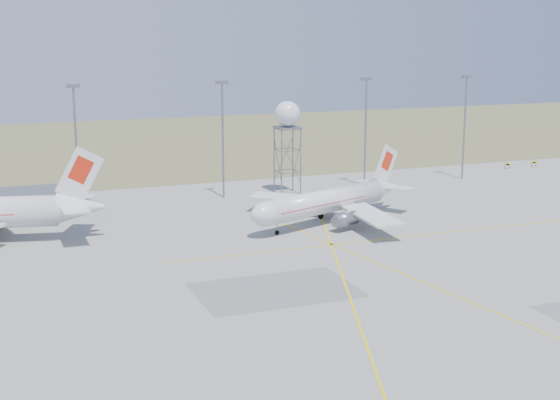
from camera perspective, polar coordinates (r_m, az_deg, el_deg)
name	(u,v)px	position (r m, az deg, el deg)	size (l,w,h in m)	color
ground	(505,310)	(85.79, 16.12, -7.75)	(400.00, 400.00, 0.00)	#A2A29C
grass_strip	(176,142)	(211.39, -7.61, 4.25)	(400.00, 120.00, 0.03)	#505A31
building_grey	(16,204)	(130.14, -18.73, -0.29)	(19.00, 10.00, 3.90)	gray
mast_a	(76,136)	(131.25, -14.72, 4.53)	(2.20, 0.50, 20.50)	slate
mast_b	(223,129)	(136.47, -4.22, 5.17)	(2.20, 0.50, 20.50)	slate
mast_c	(366,123)	(147.22, 6.29, 5.64)	(2.20, 0.50, 20.50)	slate
mast_d	(465,118)	(158.65, 13.37, 5.84)	(2.20, 0.50, 20.50)	slate
taxi_sign_near	(507,165)	(174.10, 16.29, 2.50)	(1.60, 0.17, 1.20)	black
taxi_sign_far	(534,163)	(178.45, 18.07, 2.61)	(1.60, 0.17, 1.20)	black
airliner_main	(327,202)	(118.89, 3.47, -0.13)	(30.69, 28.79, 10.81)	silver
radar_tower	(287,142)	(140.43, 0.54, 4.28)	(4.60, 4.60, 16.66)	slate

